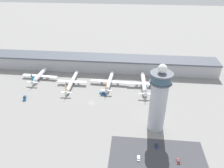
{
  "coord_description": "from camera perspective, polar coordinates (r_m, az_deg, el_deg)",
  "views": [
    {
      "loc": [
        34.85,
        -161.99,
        114.93
      ],
      "look_at": [
        17.48,
        14.81,
        12.44
      ],
      "focal_mm": 35.0,
      "sensor_mm": 36.0,
      "label": 1
    }
  ],
  "objects": [
    {
      "name": "airplane_gate_bravo",
      "position": [
        229.83,
        -10.41,
        0.62
      ],
      "size": [
        30.44,
        44.59,
        11.88
      ],
      "color": "white",
      "rests_on": "ground"
    },
    {
      "name": "parking_lot_surface",
      "position": [
        154.31,
        11.83,
        -19.03
      ],
      "size": [
        64.0,
        40.0,
        0.01
      ],
      "primitive_type": "cube",
      "color": "#424247",
      "rests_on": "ground"
    },
    {
      "name": "service_truck_catering",
      "position": [
        212.2,
        -2.38,
        -2.54
      ],
      "size": [
        7.15,
        6.72,
        2.73
      ],
      "color": "black",
      "rests_on": "ground"
    },
    {
      "name": "service_truck_fuel",
      "position": [
        221.09,
        -21.84,
        -3.43
      ],
      "size": [
        4.77,
        7.79,
        3.16
      ],
      "color": "black",
      "rests_on": "ground"
    },
    {
      "name": "terminal_building",
      "position": [
        257.78,
        -2.68,
        5.46
      ],
      "size": [
        263.05,
        25.0,
        15.97
      ],
      "color": "#B2B2B7",
      "rests_on": "ground"
    },
    {
      "name": "airplane_gate_alpha",
      "position": [
        250.78,
        -18.44,
        2.08
      ],
      "size": [
        39.35,
        33.1,
        13.18
      ],
      "color": "white",
      "rests_on": "ground"
    },
    {
      "name": "airplane_gate_charlie",
      "position": [
        226.43,
        -0.65,
        0.69
      ],
      "size": [
        40.57,
        38.99,
        12.8
      ],
      "color": "silver",
      "rests_on": "ground"
    },
    {
      "name": "ground_plane",
      "position": [
        201.65,
        -5.38,
        -4.92
      ],
      "size": [
        1000.0,
        1000.0,
        0.0
      ],
      "primitive_type": "plane",
      "color": "gray"
    },
    {
      "name": "car_red_hatchback",
      "position": [
        156.45,
        16.93,
        -18.73
      ],
      "size": [
        1.92,
        4.06,
        1.53
      ],
      "color": "black",
      "rests_on": "ground"
    },
    {
      "name": "car_grey_coupe",
      "position": [
        153.08,
        6.96,
        -18.67
      ],
      "size": [
        1.84,
        4.52,
        1.42
      ],
      "color": "black",
      "rests_on": "ground"
    },
    {
      "name": "car_silver_sedan",
      "position": [
        162.69,
        11.57,
        -15.48
      ],
      "size": [
        1.86,
        4.77,
        1.43
      ],
      "color": "black",
      "rests_on": "ground"
    },
    {
      "name": "airplane_gate_delta",
      "position": [
        224.26,
        8.32,
        0.17
      ],
      "size": [
        33.58,
        42.73,
        14.34
      ],
      "color": "white",
      "rests_on": "ground"
    },
    {
      "name": "control_tower",
      "position": [
        162.02,
        12.06,
        -4.01
      ],
      "size": [
        15.86,
        15.86,
        54.21
      ],
      "color": "#ADB2BC",
      "rests_on": "ground"
    }
  ]
}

